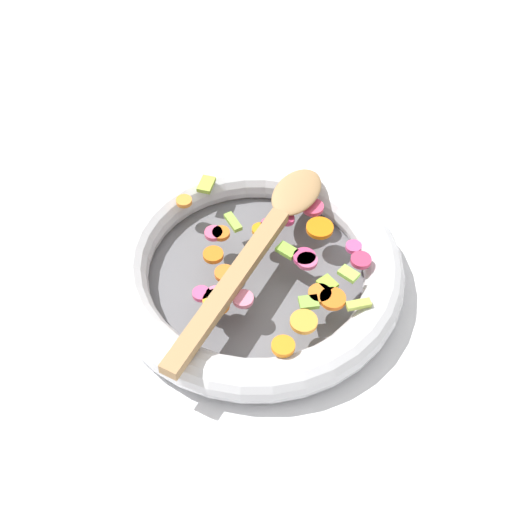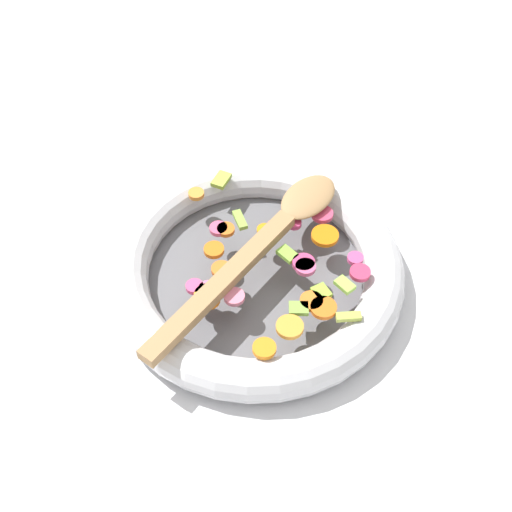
# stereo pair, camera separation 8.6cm
# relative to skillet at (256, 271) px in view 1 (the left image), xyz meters

# --- Properties ---
(ground_plane) EXTENTS (4.00, 4.00, 0.00)m
(ground_plane) POSITION_rel_skillet_xyz_m (0.00, 0.00, -0.02)
(ground_plane) COLOR silver
(skillet) EXTENTS (0.37, 0.37, 0.05)m
(skillet) POSITION_rel_skillet_xyz_m (0.00, 0.00, 0.00)
(skillet) COLOR slate
(skillet) RESTS_ON ground_plane
(chopped_vegetables) EXTENTS (0.30, 0.22, 0.01)m
(chopped_vegetables) POSITION_rel_skillet_xyz_m (0.03, 0.01, 0.03)
(chopped_vegetables) COLOR orange
(chopped_vegetables) RESTS_ON skillet
(wooden_spoon) EXTENTS (0.22, 0.31, 0.01)m
(wooden_spoon) POSITION_rel_skillet_xyz_m (-0.01, 0.01, 0.04)
(wooden_spoon) COLOR #A87F51
(wooden_spoon) RESTS_ON chopped_vegetables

